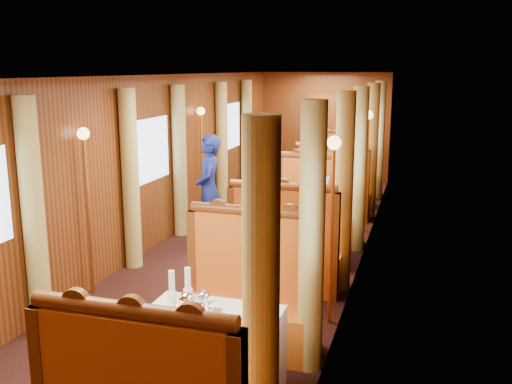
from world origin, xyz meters
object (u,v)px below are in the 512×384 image
at_px(table_near, 210,360).
at_px(banquette_mid_fwd, 285,256).
at_px(tea_tray, 198,315).
at_px(steward, 209,189).
at_px(passenger, 315,197).
at_px(banquette_mid_aft, 317,214).
at_px(teapot_back, 204,304).
at_px(rose_vase_mid, 305,196).
at_px(banquette_near_aft, 249,304).
at_px(rose_vase_far, 341,157).
at_px(table_far, 340,186).
at_px(fruit_plate, 239,322).
at_px(banquette_far_fwd, 332,194).
at_px(teapot_right, 199,315).
at_px(banquette_far_aft, 347,174).
at_px(table_mid, 303,236).
at_px(teapot_left, 187,307).

distance_m(table_near, banquette_mid_fwd, 2.49).
height_order(table_near, tea_tray, tea_tray).
height_order(steward, passenger, steward).
xyz_separation_m(banquette_mid_aft, teapot_back, (-0.07, -4.45, 0.39)).
relative_size(banquette_mid_fwd, rose_vase_mid, 3.72).
height_order(table_near, banquette_near_aft, banquette_near_aft).
height_order(table_near, teapot_back, teapot_back).
bearing_deg(teapot_back, rose_vase_far, 89.47).
height_order(banquette_mid_aft, passenger, banquette_mid_aft).
height_order(table_far, rose_vase_far, rose_vase_far).
bearing_deg(banquette_mid_aft, passenger, -90.00).
xyz_separation_m(banquette_near_aft, fruit_plate, (0.26, -1.10, 0.35)).
distance_m(banquette_far_fwd, teapot_back, 5.94).
bearing_deg(tea_tray, teapot_right, -61.13).
height_order(banquette_mid_aft, steward, steward).
bearing_deg(teapot_right, tea_tray, 100.89).
distance_m(banquette_far_fwd, fruit_plate, 6.09).
relative_size(table_far, passenger, 1.38).
distance_m(banquette_far_fwd, rose_vase_mid, 2.55).
height_order(teapot_back, rose_vase_mid, rose_vase_mid).
bearing_deg(tea_tray, table_far, 89.29).
xyz_separation_m(banquette_mid_fwd, banquette_far_aft, (0.00, 5.53, 0.00)).
relative_size(teapot_right, teapot_back, 0.97).
bearing_deg(banquette_far_aft, banquette_far_fwd, -90.00).
bearing_deg(teapot_right, table_near, 60.50).
relative_size(table_mid, banquette_mid_aft, 0.78).
xyz_separation_m(rose_vase_mid, rose_vase_far, (-0.01, 3.53, 0.00)).
xyz_separation_m(table_mid, banquette_mid_fwd, (0.00, -1.01, 0.05)).
bearing_deg(table_far, banquette_near_aft, -90.00).
distance_m(teapot_back, fruit_plate, 0.37).
height_order(teapot_right, rose_vase_mid, rose_vase_mid).
distance_m(banquette_near_aft, rose_vase_far, 6.03).
bearing_deg(banquette_near_aft, fruit_plate, -76.55).
bearing_deg(passenger, teapot_back, -90.95).
height_order(banquette_mid_fwd, passenger, banquette_mid_fwd).
bearing_deg(teapot_left, table_near, 9.90).
relative_size(banquette_near_aft, rose_vase_mid, 3.72).
height_order(fruit_plate, rose_vase_mid, rose_vase_mid).
distance_m(banquette_near_aft, steward, 3.44).
height_order(table_near, teapot_right, teapot_right).
relative_size(table_mid, teapot_back, 6.74).
bearing_deg(tea_tray, banquette_mid_fwd, 88.01).
relative_size(teapot_left, teapot_right, 1.22).
bearing_deg(table_mid, passenger, 90.00).
bearing_deg(banquette_mid_aft, banquette_far_fwd, 90.00).
height_order(table_far, fruit_plate, fruit_plate).
relative_size(banquette_far_aft, rose_vase_mid, 3.72).
distance_m(table_far, teapot_left, 7.08).
distance_m(banquette_mid_fwd, table_far, 4.51).
bearing_deg(table_far, table_near, -90.00).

